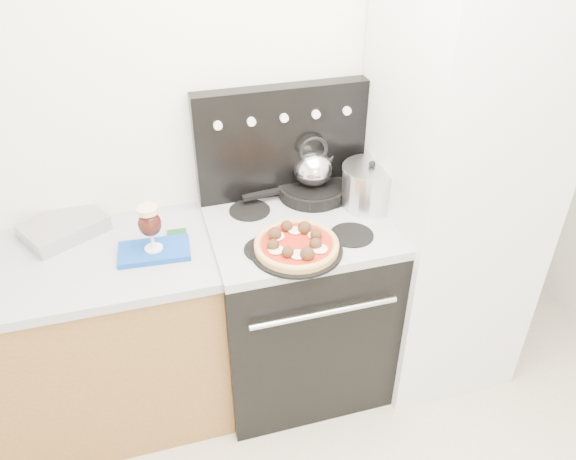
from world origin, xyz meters
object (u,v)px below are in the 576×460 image
object	(u,v)px
oven_mitt	(154,251)
pizza	(297,243)
pizza_pan	(296,249)
tea_kettle	(313,165)
beer_glass	(150,228)
skillet	(312,190)
stove_body	(298,307)
base_cabinet	(51,353)
stock_pot	(370,187)
fridge	(451,196)

from	to	relation	value
oven_mitt	pizza	bearing A→B (deg)	-16.78
pizza_pan	pizza	xyz separation A→B (m)	(0.00, 0.00, 0.03)
tea_kettle	beer_glass	bearing A→B (deg)	-172.56
oven_mitt	skillet	world-z (taller)	skillet
stove_body	tea_kettle	xyz separation A→B (m)	(0.12, 0.20, 0.63)
base_cabinet	stock_pot	bearing A→B (deg)	1.31
skillet	base_cabinet	bearing A→B (deg)	-171.79
stove_body	pizza_pan	size ratio (longest dim) A/B	2.40
beer_glass	stock_pot	world-z (taller)	beer_glass
stove_body	pizza_pan	distance (m)	0.53
pizza_pan	stock_pot	size ratio (longest dim) A/B	1.50
fridge	pizza	size ratio (longest dim) A/B	5.72
fridge	pizza_pan	xyz separation A→B (m)	(-0.77, -0.16, -0.02)
base_cabinet	fridge	size ratio (longest dim) A/B	0.76
fridge	skillet	distance (m)	0.62
oven_mitt	beer_glass	world-z (taller)	beer_glass
base_cabinet	tea_kettle	distance (m)	1.40
skillet	stock_pot	distance (m)	0.27
pizza_pan	stock_pot	bearing A→B (deg)	31.03
skillet	stock_pot	size ratio (longest dim) A/B	1.27
fridge	stock_pot	world-z (taller)	fridge
stock_pot	stove_body	bearing A→B (deg)	-170.33
stove_body	skillet	world-z (taller)	skillet
base_cabinet	oven_mitt	xyz separation A→B (m)	(0.50, -0.05, 0.48)
fridge	beer_glass	size ratio (longest dim) A/B	9.74
beer_glass	skillet	bearing A→B (deg)	17.28
pizza	tea_kettle	size ratio (longest dim) A/B	1.70
fridge	tea_kettle	distance (m)	0.63
beer_glass	tea_kettle	xyz separation A→B (m)	(0.73, 0.23, 0.05)
base_cabinet	pizza	world-z (taller)	pizza
pizza	stock_pot	bearing A→B (deg)	31.03
beer_glass	stock_pot	distance (m)	0.95
base_cabinet	fridge	bearing A→B (deg)	-1.59
fridge	pizza	bearing A→B (deg)	-168.03
pizza_pan	pizza	world-z (taller)	pizza
base_cabinet	fridge	distance (m)	1.88
fridge	stock_pot	size ratio (longest dim) A/B	7.79
oven_mitt	stock_pot	world-z (taller)	stock_pot
base_cabinet	pizza_pan	distance (m)	1.17
oven_mitt	pizza_pan	size ratio (longest dim) A/B	0.76
pizza	skillet	distance (m)	0.44
fridge	beer_glass	xyz separation A→B (m)	(-1.31, -0.00, 0.07)
tea_kettle	stock_pot	distance (m)	0.27
tea_kettle	stock_pot	size ratio (longest dim) A/B	0.80
stove_body	oven_mitt	world-z (taller)	oven_mitt
base_cabinet	pizza	size ratio (longest dim) A/B	4.36
stock_pot	skillet	bearing A→B (deg)	146.27
oven_mitt	stove_body	bearing A→B (deg)	2.38
pizza	tea_kettle	bearing A→B (deg)	63.73
stove_body	oven_mitt	distance (m)	0.77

